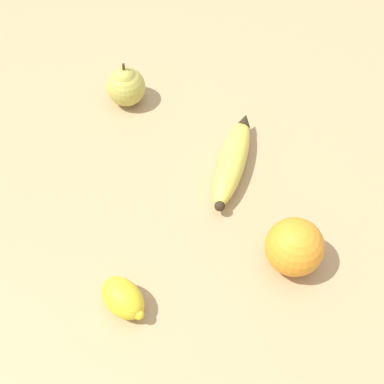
# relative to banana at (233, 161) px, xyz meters

# --- Properties ---
(ground_plane) EXTENTS (3.00, 3.00, 0.00)m
(ground_plane) POSITION_rel_banana_xyz_m (0.00, 0.03, -0.02)
(ground_plane) COLOR tan
(banana) EXTENTS (0.16, 0.17, 0.04)m
(banana) POSITION_rel_banana_xyz_m (0.00, 0.00, 0.00)
(banana) COLOR #DBCC4C
(banana) RESTS_ON ground_plane
(orange) EXTENTS (0.09, 0.09, 0.09)m
(orange) POSITION_rel_banana_xyz_m (-0.19, 0.02, 0.02)
(orange) COLOR orange
(orange) RESTS_ON ground_plane
(pear) EXTENTS (0.07, 0.07, 0.09)m
(pear) POSITION_rel_banana_xyz_m (0.24, 0.08, 0.02)
(pear) COLOR #B7AD47
(pear) RESTS_ON ground_plane
(lemon) EXTENTS (0.08, 0.06, 0.05)m
(lemon) POSITION_rel_banana_xyz_m (-0.13, 0.27, 0.00)
(lemon) COLOR yellow
(lemon) RESTS_ON ground_plane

